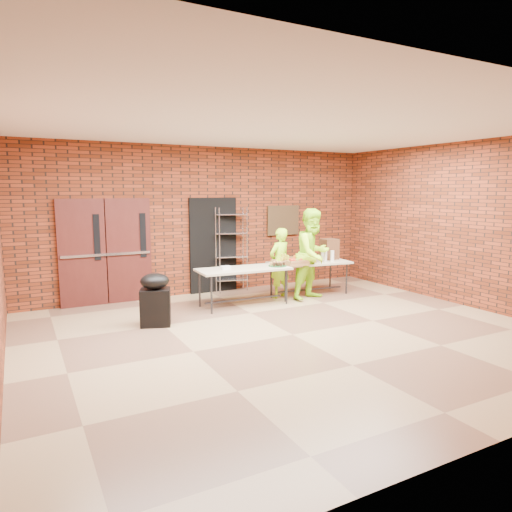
{
  "coord_description": "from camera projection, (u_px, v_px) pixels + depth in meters",
  "views": [
    {
      "loc": [
        -3.75,
        -5.86,
        2.25
      ],
      "look_at": [
        0.09,
        1.4,
        1.07
      ],
      "focal_mm": 32.0,
      "sensor_mm": 36.0,
      "label": 1
    }
  ],
  "objects": [
    {
      "name": "room",
      "position": [
        294.0,
        234.0,
        6.96
      ],
      "size": [
        8.08,
        7.08,
        3.28
      ],
      "color": "brown",
      "rests_on": "ground"
    },
    {
      "name": "double_doors",
      "position": [
        106.0,
        252.0,
        9.03
      ],
      "size": [
        1.78,
        0.12,
        2.1
      ],
      "color": "#401612",
      "rests_on": "room"
    },
    {
      "name": "dark_doorway",
      "position": [
        213.0,
        245.0,
        10.11
      ],
      "size": [
        1.1,
        0.06,
        2.1
      ],
      "primitive_type": "cube",
      "color": "black",
      "rests_on": "room"
    },
    {
      "name": "bronze_plaque",
      "position": [
        283.0,
        220.0,
        10.86
      ],
      "size": [
        0.85,
        0.04,
        0.7
      ],
      "primitive_type": "cube",
      "color": "#382616",
      "rests_on": "room"
    },
    {
      "name": "wire_rack",
      "position": [
        232.0,
        250.0,
        10.18
      ],
      "size": [
        0.73,
        0.4,
        1.89
      ],
      "primitive_type": null,
      "rotation": [
        0.0,
        0.0,
        -0.25
      ],
      "color": "#B0B1B7",
      "rests_on": "room"
    },
    {
      "name": "table_left",
      "position": [
        244.0,
        271.0,
        8.93
      ],
      "size": [
        1.85,
        0.84,
        0.75
      ],
      "rotation": [
        0.0,
        0.0,
        -0.05
      ],
      "color": "tan",
      "rests_on": "room"
    },
    {
      "name": "table_right",
      "position": [
        309.0,
        265.0,
        9.85
      ],
      "size": [
        1.84,
        0.92,
        0.73
      ],
      "rotation": [
        0.0,
        0.0,
        -0.11
      ],
      "color": "tan",
      "rests_on": "room"
    },
    {
      "name": "basket_bananas",
      "position": [
        283.0,
        262.0,
        9.45
      ],
      "size": [
        0.41,
        0.32,
        0.13
      ],
      "color": "#A86F43",
      "rests_on": "table_right"
    },
    {
      "name": "basket_oranges",
      "position": [
        302.0,
        259.0,
        9.74
      ],
      "size": [
        0.49,
        0.38,
        0.15
      ],
      "color": "#A86F43",
      "rests_on": "table_right"
    },
    {
      "name": "basket_apples",
      "position": [
        295.0,
        262.0,
        9.41
      ],
      "size": [
        0.47,
        0.36,
        0.15
      ],
      "color": "#A86F43",
      "rests_on": "table_right"
    },
    {
      "name": "muffin_tray",
      "position": [
        277.0,
        264.0,
        9.15
      ],
      "size": [
        0.37,
        0.37,
        0.09
      ],
      "color": "#144B21",
      "rests_on": "table_left"
    },
    {
      "name": "napkin_box",
      "position": [
        226.0,
        268.0,
        8.79
      ],
      "size": [
        0.19,
        0.13,
        0.06
      ],
      "primitive_type": "cube",
      "color": "silver",
      "rests_on": "table_left"
    },
    {
      "name": "coffee_dispenser",
      "position": [
        329.0,
        249.0,
        10.2
      ],
      "size": [
        0.35,
        0.31,
        0.46
      ],
      "primitive_type": "cube",
      "color": "brown",
      "rests_on": "table_right"
    },
    {
      "name": "cup_stack_front",
      "position": [
        325.0,
        256.0,
        9.87
      ],
      "size": [
        0.07,
        0.07,
        0.22
      ],
      "primitive_type": "cylinder",
      "color": "silver",
      "rests_on": "table_right"
    },
    {
      "name": "cup_stack_mid",
      "position": [
        332.0,
        256.0,
        9.89
      ],
      "size": [
        0.08,
        0.08,
        0.24
      ],
      "primitive_type": "cylinder",
      "color": "silver",
      "rests_on": "table_right"
    },
    {
      "name": "cup_stack_back",
      "position": [
        322.0,
        255.0,
        10.04
      ],
      "size": [
        0.07,
        0.07,
        0.22
      ],
      "primitive_type": "cylinder",
      "color": "silver",
      "rests_on": "table_right"
    },
    {
      "name": "covered_grill",
      "position": [
        155.0,
        299.0,
        7.64
      ],
      "size": [
        0.59,
        0.55,
        0.89
      ],
      "rotation": [
        0.0,
        0.0,
        -0.34
      ],
      "color": "black",
      "rests_on": "room"
    },
    {
      "name": "volunteer_woman",
      "position": [
        280.0,
        263.0,
        9.62
      ],
      "size": [
        0.61,
        0.49,
        1.48
      ],
      "primitive_type": "imported",
      "rotation": [
        0.0,
        0.0,
        3.42
      ],
      "color": "#ACFB1B",
      "rests_on": "room"
    },
    {
      "name": "volunteer_man",
      "position": [
        313.0,
        254.0,
        9.46
      ],
      "size": [
        1.08,
        0.94,
        1.89
      ],
      "primitive_type": "imported",
      "rotation": [
        0.0,
        0.0,
        0.27
      ],
      "color": "#ACFB1B",
      "rests_on": "room"
    }
  ]
}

